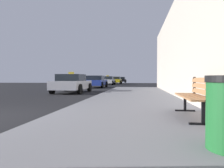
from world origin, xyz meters
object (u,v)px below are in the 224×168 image
at_px(car_silver, 72,83).
at_px(car_blue, 96,81).
at_px(car_white, 108,81).
at_px(car_black, 121,80).
at_px(bench, 197,94).
at_px(car_yellow, 116,80).

distance_m(car_silver, car_blue, 8.22).
relative_size(car_white, car_black, 1.00).
distance_m(bench, car_silver, 11.22).
distance_m(car_blue, car_yellow, 16.29).
xyz_separation_m(bench, car_white, (-5.86, 27.30, -0.02)).
bearing_deg(car_silver, car_blue, 89.68).
height_order(car_white, car_yellow, car_white).
relative_size(bench, car_white, 0.44).
distance_m(car_blue, car_black, 24.87).
height_order(bench, car_black, car_black).
xyz_separation_m(car_blue, car_black, (0.76, 24.86, -0.00)).
height_order(car_blue, car_white, car_white).
bearing_deg(car_silver, bench, -58.67).
distance_m(car_yellow, car_black, 8.58).
xyz_separation_m(car_blue, car_yellow, (0.45, 16.28, 0.00)).
relative_size(bench, car_silver, 0.45).
height_order(car_blue, car_yellow, same).
height_order(car_silver, car_blue, car_silver).
bearing_deg(car_silver, car_white, 90.08).
height_order(car_silver, car_yellow, car_silver).
bearing_deg(car_black, car_white, -93.09).
relative_size(car_silver, car_white, 0.99).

